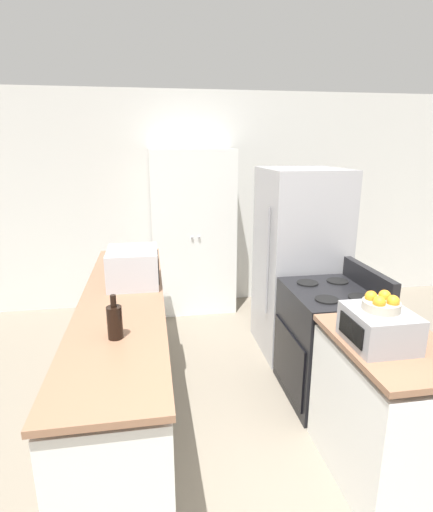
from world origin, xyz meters
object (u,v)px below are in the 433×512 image
at_px(pantry_cabinet, 193,233).
at_px(refrigerator, 299,263).
at_px(stove, 328,343).
at_px(toaster_oven, 379,327).
at_px(wine_bottle, 115,321).
at_px(microwave, 133,267).
at_px(fruit_bowl, 381,303).

bearing_deg(pantry_cabinet, refrigerator, -52.10).
distance_m(stove, toaster_oven, 1.01).
bearing_deg(toaster_oven, refrigerator, 84.30).
bearing_deg(refrigerator, wine_bottle, -140.28).
bearing_deg(microwave, pantry_cabinet, 67.38).
relative_size(stove, refrigerator, 0.60).
relative_size(pantry_cabinet, stove, 1.82).
bearing_deg(fruit_bowl, toaster_oven, -116.73).
bearing_deg(stove, wine_bottle, -161.55).
height_order(stove, fruit_bowl, fruit_bowl).
bearing_deg(microwave, fruit_bowl, -41.86).
height_order(stove, refrigerator, refrigerator).
bearing_deg(refrigerator, stove, -92.51).
xyz_separation_m(pantry_cabinet, microwave, (-0.65, -1.55, 0.08)).
distance_m(pantry_cabinet, stove, 2.20).
xyz_separation_m(pantry_cabinet, fruit_bowl, (0.73, -2.79, 0.17)).
bearing_deg(toaster_oven, wine_bottle, 167.79).
bearing_deg(stove, toaster_oven, -98.74).
distance_m(pantry_cabinet, fruit_bowl, 2.89).
relative_size(microwave, wine_bottle, 1.73).
height_order(wine_bottle, fruit_bowl, fruit_bowl).
distance_m(pantry_cabinet, refrigerator, 1.46).
height_order(pantry_cabinet, microwave, pantry_cabinet).
xyz_separation_m(refrigerator, fruit_bowl, (-0.16, -1.64, 0.26)).
bearing_deg(toaster_oven, microwave, 137.77).
distance_m(toaster_oven, fruit_bowl, 0.14).
bearing_deg(wine_bottle, toaster_oven, -12.21).
height_order(refrigerator, toaster_oven, refrigerator).
bearing_deg(fruit_bowl, pantry_cabinet, 104.74).
xyz_separation_m(pantry_cabinet, refrigerator, (0.89, -1.15, -0.08)).
distance_m(stove, microwave, 1.67).
height_order(stove, microwave, microwave).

